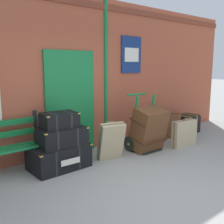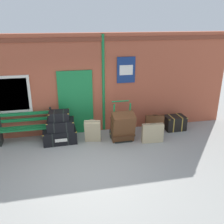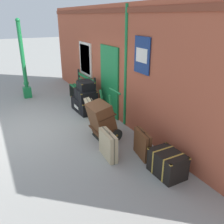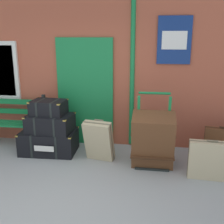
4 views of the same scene
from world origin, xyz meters
TOP-DOWN VIEW (x-y plane):
  - ground_plane at (0.00, 0.00)m, footprint 60.00×60.00m
  - brick_facade at (-0.01, 2.60)m, footprint 10.40×0.35m
  - lamp_post at (-2.98, 0.43)m, footprint 0.28×0.28m
  - platform_bench at (-1.61, 2.16)m, footprint 1.60×0.43m
  - steamer_trunk_base at (-0.62, 1.87)m, footprint 1.03×0.70m
  - steamer_trunk_middle at (-0.57, 1.85)m, footprint 0.84×0.60m
  - steamer_trunk_top at (-0.59, 1.87)m, footprint 0.64×0.49m
  - porters_trolley at (1.30, 1.70)m, footprint 0.71×0.56m
  - large_brown_trunk at (1.30, 1.53)m, footprint 0.70×0.63m
  - suitcase_cream at (0.38, 1.63)m, footprint 0.55×0.44m
  - suitcase_caramel at (2.50, 1.93)m, footprint 0.62×0.24m
  - suitcase_charcoal at (2.18, 1.26)m, footprint 0.67×0.22m
  - corner_trunk at (3.27, 1.99)m, footprint 0.70×0.50m

SIDE VIEW (x-z plane):
  - ground_plane at x=0.00m, z-range 0.00..0.00m
  - steamer_trunk_base at x=-0.62m, z-range 0.00..0.42m
  - corner_trunk at x=3.27m, z-range 0.00..0.48m
  - porters_trolley at x=1.30m, z-range -0.33..0.88m
  - suitcase_charcoal at x=2.18m, z-range -0.02..0.61m
  - suitcase_caramel at x=2.50m, z-range -0.02..0.62m
  - suitcase_cream at x=0.38m, z-range -0.01..0.74m
  - platform_bench at x=-1.61m, z-range -0.06..0.95m
  - large_brown_trunk at x=1.30m, z-range 0.00..0.96m
  - steamer_trunk_middle at x=-0.57m, z-range 0.42..0.74m
  - steamer_trunk_top at x=-0.59m, z-range 0.74..1.00m
  - lamp_post at x=-2.98m, z-range -0.35..2.48m
  - brick_facade at x=-0.01m, z-range 0.00..3.20m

